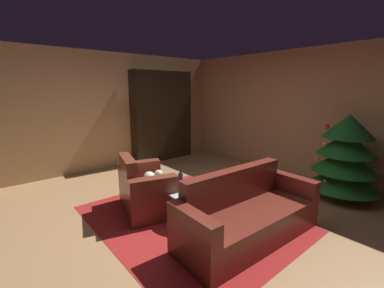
{
  "coord_description": "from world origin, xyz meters",
  "views": [
    {
      "loc": [
        2.76,
        -2.24,
        1.81
      ],
      "look_at": [
        -0.13,
        0.19,
        1.0
      ],
      "focal_mm": 24.05,
      "sensor_mm": 36.0,
      "label": 1
    }
  ],
  "objects_px": {
    "bookshelf_unit": "(166,117)",
    "couch_red": "(247,216)",
    "coffee_table": "(195,192)",
    "book_stack_on_table": "(191,186)",
    "bottle_on_table": "(181,180)",
    "armchair_red": "(145,190)",
    "decorated_tree": "(345,157)"
  },
  "relations": [
    {
      "from": "couch_red",
      "to": "book_stack_on_table",
      "type": "relative_size",
      "value": 8.64
    },
    {
      "from": "coffee_table",
      "to": "book_stack_on_table",
      "type": "xyz_separation_m",
      "value": [
        -0.03,
        -0.05,
        0.09
      ]
    },
    {
      "from": "coffee_table",
      "to": "bottle_on_table",
      "type": "height_order",
      "value": "bottle_on_table"
    },
    {
      "from": "couch_red",
      "to": "coffee_table",
      "type": "distance_m",
      "value": 0.83
    },
    {
      "from": "couch_red",
      "to": "decorated_tree",
      "type": "relative_size",
      "value": 1.38
    },
    {
      "from": "decorated_tree",
      "to": "couch_red",
      "type": "bearing_deg",
      "value": -97.02
    },
    {
      "from": "couch_red",
      "to": "bookshelf_unit",
      "type": "bearing_deg",
      "value": 159.92
    },
    {
      "from": "couch_red",
      "to": "bottle_on_table",
      "type": "xyz_separation_m",
      "value": [
        -1.0,
        -0.27,
        0.25
      ]
    },
    {
      "from": "armchair_red",
      "to": "bottle_on_table",
      "type": "height_order",
      "value": "armchair_red"
    },
    {
      "from": "couch_red",
      "to": "book_stack_on_table",
      "type": "xyz_separation_m",
      "value": [
        -0.84,
        -0.2,
        0.19
      ]
    },
    {
      "from": "armchair_red",
      "to": "decorated_tree",
      "type": "bearing_deg",
      "value": 57.99
    },
    {
      "from": "armchair_red",
      "to": "coffee_table",
      "type": "bearing_deg",
      "value": 32.95
    },
    {
      "from": "bookshelf_unit",
      "to": "bottle_on_table",
      "type": "height_order",
      "value": "bookshelf_unit"
    },
    {
      "from": "book_stack_on_table",
      "to": "decorated_tree",
      "type": "height_order",
      "value": "decorated_tree"
    },
    {
      "from": "armchair_red",
      "to": "bottle_on_table",
      "type": "relative_size",
      "value": 3.97
    },
    {
      "from": "bookshelf_unit",
      "to": "bottle_on_table",
      "type": "bearing_deg",
      "value": -30.79
    },
    {
      "from": "coffee_table",
      "to": "bottle_on_table",
      "type": "xyz_separation_m",
      "value": [
        -0.19,
        -0.11,
        0.15
      ]
    },
    {
      "from": "couch_red",
      "to": "bottle_on_table",
      "type": "distance_m",
      "value": 1.06
    },
    {
      "from": "armchair_red",
      "to": "decorated_tree",
      "type": "height_order",
      "value": "decorated_tree"
    },
    {
      "from": "coffee_table",
      "to": "book_stack_on_table",
      "type": "height_order",
      "value": "book_stack_on_table"
    },
    {
      "from": "bottle_on_table",
      "to": "armchair_red",
      "type": "bearing_deg",
      "value": -145.86
    },
    {
      "from": "bookshelf_unit",
      "to": "decorated_tree",
      "type": "xyz_separation_m",
      "value": [
        4.0,
        0.84,
        -0.37
      ]
    },
    {
      "from": "decorated_tree",
      "to": "coffee_table",
      "type": "bearing_deg",
      "value": -114.61
    },
    {
      "from": "bookshelf_unit",
      "to": "book_stack_on_table",
      "type": "relative_size",
      "value": 9.92
    },
    {
      "from": "bookshelf_unit",
      "to": "couch_red",
      "type": "bearing_deg",
      "value": -20.08
    },
    {
      "from": "bottle_on_table",
      "to": "decorated_tree",
      "type": "distance_m",
      "value": 2.78
    },
    {
      "from": "bottle_on_table",
      "to": "book_stack_on_table",
      "type": "bearing_deg",
      "value": 21.13
    },
    {
      "from": "book_stack_on_table",
      "to": "couch_red",
      "type": "bearing_deg",
      "value": 13.71
    },
    {
      "from": "decorated_tree",
      "to": "bottle_on_table",
      "type": "bearing_deg",
      "value": -117.2
    },
    {
      "from": "couch_red",
      "to": "coffee_table",
      "type": "relative_size",
      "value": 2.5
    },
    {
      "from": "book_stack_on_table",
      "to": "decorated_tree",
      "type": "relative_size",
      "value": 0.16
    },
    {
      "from": "couch_red",
      "to": "book_stack_on_table",
      "type": "distance_m",
      "value": 0.88
    }
  ]
}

